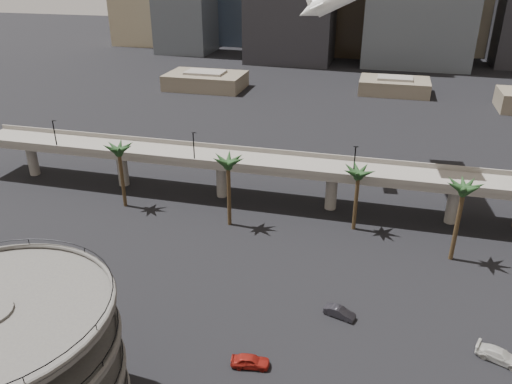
% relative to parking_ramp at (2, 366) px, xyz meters
% --- Properties ---
extents(parking_ramp, '(22.20, 22.20, 17.35)m').
position_rel_parking_ramp_xyz_m(parking_ramp, '(0.00, 0.00, 0.00)').
color(parking_ramp, '#4C4947').
rests_on(parking_ramp, ground).
extents(overpass, '(130.00, 9.30, 14.70)m').
position_rel_parking_ramp_xyz_m(overpass, '(13.00, 59.00, -2.50)').
color(overpass, gray).
rests_on(overpass, ground).
extents(palm_trees, '(76.40, 18.40, 14.00)m').
position_rel_parking_ramp_xyz_m(palm_trees, '(24.58, 51.18, 1.46)').
color(palm_trees, '#46341E').
rests_on(palm_trees, ground).
extents(low_buildings, '(135.00, 27.50, 6.80)m').
position_rel_parking_ramp_xyz_m(low_buildings, '(19.89, 146.30, -6.97)').
color(low_buildings, brown).
rests_on(low_buildings, ground).
extents(car_a, '(4.85, 2.55, 1.58)m').
position_rel_parking_ramp_xyz_m(car_a, '(19.73, 15.36, -9.05)').
color(car_a, '#9F1E16').
rests_on(car_a, ground).
extents(car_b, '(4.55, 2.68, 1.42)m').
position_rel_parking_ramp_xyz_m(car_b, '(29.09, 27.14, -9.13)').
color(car_b, '#232228').
rests_on(car_b, ground).
extents(car_c, '(5.74, 3.91, 1.54)m').
position_rel_parking_ramp_xyz_m(car_c, '(48.58, 23.84, -9.06)').
color(car_c, silver).
rests_on(car_c, ground).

